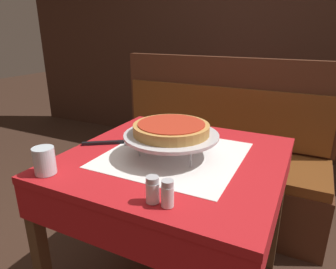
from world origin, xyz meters
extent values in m
cube|color=red|center=(0.00, 0.00, 0.73)|extent=(0.87, 0.87, 0.03)
cube|color=white|center=(0.00, 0.00, 0.75)|extent=(0.54, 0.54, 0.00)
cube|color=red|center=(0.00, 0.00, 0.65)|extent=(0.87, 0.87, 0.14)
cube|color=#4C331E|center=(-0.40, -0.40, 0.36)|extent=(0.05, 0.05, 0.72)
cube|color=#4C331E|center=(-0.40, 0.40, 0.36)|extent=(0.05, 0.05, 0.72)
cube|color=#4C331E|center=(0.40, 0.40, 0.36)|extent=(0.05, 0.05, 0.72)
cube|color=red|center=(-0.20, 1.58, 0.74)|extent=(0.63, 0.63, 0.03)
cube|color=white|center=(-0.20, 1.58, 0.75)|extent=(0.39, 0.39, 0.00)
cube|color=red|center=(-0.20, 1.58, 0.67)|extent=(0.62, 0.62, 0.10)
cube|color=#4C331E|center=(-0.47, 1.30, 0.36)|extent=(0.05, 0.05, 0.72)
cube|color=#4C331E|center=(0.08, 1.30, 0.36)|extent=(0.05, 0.05, 0.72)
cube|color=#4C331E|center=(-0.47, 1.86, 0.36)|extent=(0.05, 0.05, 0.72)
cube|color=#4C331E|center=(0.08, 1.86, 0.36)|extent=(0.05, 0.05, 0.72)
cube|color=#4C2819|center=(-0.09, 0.79, 0.20)|extent=(1.53, 0.54, 0.39)
cube|color=brown|center=(-0.09, 0.79, 0.42)|extent=(1.50, 0.53, 0.06)
cube|color=#4C2819|center=(-0.09, 1.03, 0.76)|extent=(1.53, 0.06, 0.61)
cube|color=brown|center=(-0.09, 0.99, 0.67)|extent=(1.47, 0.02, 0.39)
cube|color=#3D2319|center=(0.00, 2.08, 1.20)|extent=(6.00, 0.04, 2.40)
cylinder|color=#ADADB2|center=(-0.01, 0.12, 0.79)|extent=(0.01, 0.01, 0.08)
cylinder|color=#ADADB2|center=(-0.12, -0.08, 0.79)|extent=(0.01, 0.01, 0.08)
cylinder|color=#ADADB2|center=(0.11, -0.08, 0.79)|extent=(0.01, 0.01, 0.08)
cylinder|color=#ADADB2|center=(-0.01, -0.01, 0.83)|extent=(0.26, 0.26, 0.01)
cylinder|color=silver|center=(-0.01, -0.01, 0.83)|extent=(0.37, 0.37, 0.01)
cylinder|color=silver|center=(-0.01, -0.01, 0.84)|extent=(0.39, 0.39, 0.01)
cylinder|color=#C68E47|center=(-0.01, -0.01, 0.87)|extent=(0.31, 0.31, 0.04)
cylinder|color=red|center=(-0.01, -0.01, 0.89)|extent=(0.27, 0.27, 0.01)
cube|color=#BCBCC1|center=(-0.22, 0.05, 0.75)|extent=(0.13, 0.12, 0.00)
cube|color=black|center=(-0.34, -0.03, 0.76)|extent=(0.17, 0.12, 0.01)
cylinder|color=silver|center=(-0.35, -0.36, 0.80)|extent=(0.08, 0.08, 0.10)
cylinder|color=silver|center=(0.10, -0.36, 0.78)|extent=(0.04, 0.04, 0.07)
cylinder|color=#B7B7BC|center=(0.10, -0.36, 0.83)|extent=(0.04, 0.04, 0.02)
cylinder|color=silver|center=(0.15, -0.36, 0.78)|extent=(0.04, 0.04, 0.07)
cylinder|color=#B7B7BC|center=(0.15, -0.36, 0.83)|extent=(0.04, 0.04, 0.02)
cube|color=black|center=(-0.15, 1.57, 0.77)|extent=(0.15, 0.15, 0.03)
cylinder|color=black|center=(-0.15, 1.57, 0.85)|extent=(0.01, 0.01, 0.14)
cylinder|color=red|center=(-0.15, 1.62, 0.83)|extent=(0.04, 0.04, 0.10)
cylinder|color=gold|center=(-0.15, 1.53, 0.83)|extent=(0.04, 0.04, 0.10)
camera|label=1|loc=(0.49, -1.04, 1.25)|focal=32.00mm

